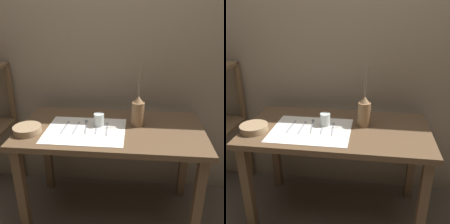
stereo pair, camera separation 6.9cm
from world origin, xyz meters
TOP-DOWN VIEW (x-y plane):
  - ground_plane at (0.00, 0.00)m, footprint 12.00×12.00m
  - stone_wall_back at (0.00, 0.44)m, footprint 7.00×0.06m
  - wooden_table at (0.00, 0.00)m, footprint 1.30×0.67m
  - linen_cloth at (-0.17, -0.07)m, footprint 0.55×0.43m
  - pitcher_with_flowers at (0.19, 0.06)m, footprint 0.09×0.09m
  - wooden_bowl at (-0.56, -0.13)m, footprint 0.19×0.19m
  - glass_tumbler_near at (-0.09, 0.02)m, footprint 0.07×0.07m
  - fork_outer at (-0.32, -0.03)m, footprint 0.02×0.19m
  - fork_inner at (-0.24, -0.04)m, footprint 0.02×0.19m
  - spoon_outer at (-0.19, 0.04)m, footprint 0.04×0.21m
  - spoon_inner at (-0.10, 0.04)m, footprint 0.03×0.21m
  - knife_center at (-0.03, -0.03)m, footprint 0.03×0.19m

SIDE VIEW (x-z plane):
  - ground_plane at x=0.00m, z-range 0.00..0.00m
  - wooden_table at x=0.00m, z-range 0.28..1.04m
  - linen_cloth at x=-0.17m, z-range 0.77..0.77m
  - fork_outer at x=-0.32m, z-range 0.77..0.77m
  - fork_inner at x=-0.24m, z-range 0.77..0.77m
  - knife_center at x=-0.03m, z-range 0.77..0.77m
  - spoon_outer at x=-0.19m, z-range 0.76..0.79m
  - spoon_inner at x=-0.10m, z-range 0.76..0.79m
  - wooden_bowl at x=-0.56m, z-range 0.77..0.81m
  - glass_tumbler_near at x=-0.09m, z-range 0.77..0.86m
  - pitcher_with_flowers at x=0.19m, z-range 0.65..1.09m
  - stone_wall_back at x=0.00m, z-range 0.00..2.40m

